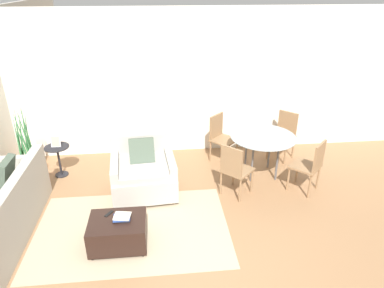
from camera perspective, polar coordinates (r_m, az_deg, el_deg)
name	(u,v)px	position (r m, az deg, el deg)	size (l,w,h in m)	color
ground_plane	(186,275)	(4.34, -1.03, -20.98)	(20.00, 20.00, 0.00)	#936B47
wall_back	(170,84)	(6.55, -3.67, 9.92)	(12.00, 0.06, 2.75)	white
area_rug	(133,229)	(5.01, -9.87, -13.76)	(2.67, 1.76, 0.01)	tan
armchair	(143,173)	(5.57, -8.09, -4.75)	(1.06, 1.02, 0.92)	#B2ADA3
ottoman	(118,232)	(4.66, -12.21, -14.10)	(0.73, 0.55, 0.40)	black
book_stack	(122,217)	(4.53, -11.59, -11.90)	(0.24, 0.20, 0.06)	black
tv_remote_primary	(109,214)	(4.68, -13.67, -11.20)	(0.12, 0.14, 0.01)	black
potted_plant	(28,160)	(6.62, -25.61, -2.50)	(0.42, 0.42, 1.39)	maroon
side_table	(58,155)	(6.39, -21.39, -1.76)	(0.41, 0.41, 0.56)	black
picture_frame	(56,142)	(6.28, -21.78, 0.39)	(0.16, 0.07, 0.20)	silver
dining_table	(263,141)	(5.99, 11.71, 0.57)	(1.12, 1.12, 0.74)	#99A8AD
dining_chair_near_left	(234,167)	(5.37, 7.09, -3.90)	(0.59, 0.59, 0.90)	#93704C
dining_chair_near_right	(311,163)	(5.76, 19.26, -3.09)	(0.59, 0.59, 0.90)	#93704C
dining_chair_far_left	(220,135)	(6.46, 4.75, 1.54)	(0.59, 0.59, 0.90)	#93704C
dining_chair_far_right	(284,132)	(6.78, 15.14, 1.93)	(0.59, 0.59, 0.90)	#93704C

